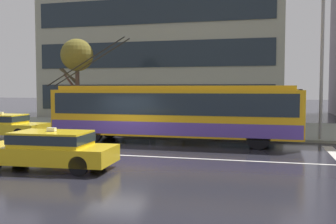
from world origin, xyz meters
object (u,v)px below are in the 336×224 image
object	(u,v)px
taxi_queued_behind_bus	(3,124)
pedestrian_walking_past	(183,106)
bus_shelter	(186,98)
street_tree_bare	(77,57)
pedestrian_at_shelter	(260,107)
street_lamp	(322,55)
trolleybus	(174,111)
pedestrian_approaching_curb	(123,105)
taxi_oncoming_near	(49,148)

from	to	relation	value
taxi_queued_behind_bus	pedestrian_walking_past	xyz separation A→B (m)	(9.44, 3.35, 1.00)
bus_shelter	street_tree_bare	bearing A→B (deg)	172.35
pedestrian_at_shelter	street_lamp	world-z (taller)	street_lamp
trolleybus	taxi_queued_behind_bus	distance (m)	9.68
pedestrian_walking_past	pedestrian_at_shelter	bearing A→B (deg)	4.32
street_tree_bare	bus_shelter	bearing A→B (deg)	-7.65
trolleybus	bus_shelter	world-z (taller)	trolleybus
trolleybus	pedestrian_approaching_curb	xyz separation A→B (m)	(-4.11, 3.70, 0.12)
pedestrian_at_shelter	street_lamp	xyz separation A→B (m)	(2.99, -1.31, 2.65)
pedestrian_at_shelter	street_tree_bare	xyz separation A→B (m)	(-11.36, 0.59, 3.03)
street_lamp	bus_shelter	bearing A→B (deg)	172.59
trolleybus	pedestrian_walking_past	world-z (taller)	trolleybus
bus_shelter	street_lamp	size ratio (longest dim) A/B	0.57
trolleybus	taxi_queued_behind_bus	xyz separation A→B (m)	(-9.64, -0.24, -0.85)
taxi_queued_behind_bus	pedestrian_walking_past	distance (m)	10.07
pedestrian_at_shelter	pedestrian_approaching_curb	xyz separation A→B (m)	(-8.17, 0.27, 0.00)
taxi_oncoming_near	pedestrian_at_shelter	bearing A→B (deg)	57.63
bus_shelter	pedestrian_walking_past	size ratio (longest dim) A/B	2.05
pedestrian_approaching_curb	bus_shelter	bearing A→B (deg)	-9.15
pedestrian_approaching_curb	pedestrian_walking_past	distance (m)	3.96
taxi_queued_behind_bus	bus_shelter	bearing A→B (deg)	18.87
street_tree_bare	pedestrian_at_shelter	bearing A→B (deg)	-2.96
pedestrian_approaching_curb	taxi_queued_behind_bus	bearing A→B (deg)	-144.55
taxi_queued_behind_bus	pedestrian_approaching_curb	world-z (taller)	pedestrian_approaching_curb
pedestrian_walking_past	bus_shelter	bearing A→B (deg)	-22.75
trolleybus	street_lamp	xyz separation A→B (m)	(7.05, 2.12, 2.77)
pedestrian_at_shelter	pedestrian_walking_past	xyz separation A→B (m)	(-4.25, -0.32, 0.03)
pedestrian_at_shelter	street_tree_bare	size ratio (longest dim) A/B	0.34
pedestrian_approaching_curb	street_tree_bare	size ratio (longest dim) A/B	0.34
taxi_queued_behind_bus	trolleybus	bearing A→B (deg)	1.40
taxi_oncoming_near	bus_shelter	distance (m)	10.55
bus_shelter	pedestrian_walking_past	bearing A→B (deg)	157.25
trolleybus	street_tree_bare	xyz separation A→B (m)	(-7.30, 4.02, 3.15)
pedestrian_approaching_curb	street_lamp	world-z (taller)	street_lamp
pedestrian_walking_past	taxi_queued_behind_bus	bearing A→B (deg)	-160.48
pedestrian_approaching_curb	street_lamp	distance (m)	11.58
taxi_queued_behind_bus	bus_shelter	distance (m)	10.24
taxi_oncoming_near	pedestrian_at_shelter	xyz separation A→B (m)	(6.67, 10.52, 0.97)
bus_shelter	pedestrian_at_shelter	size ratio (longest dim) A/B	2.08
taxi_oncoming_near	street_lamp	distance (m)	13.83
pedestrian_approaching_curb	pedestrian_walking_past	bearing A→B (deg)	-8.57
taxi_oncoming_near	pedestrian_approaching_curb	size ratio (longest dim) A/B	2.37
street_tree_bare	pedestrian_walking_past	bearing A→B (deg)	-7.29
street_lamp	pedestrian_approaching_curb	bearing A→B (deg)	171.96
pedestrian_approaching_curb	street_lamp	xyz separation A→B (m)	(11.16, -1.58, 2.65)
taxi_queued_behind_bus	street_tree_bare	world-z (taller)	street_tree_bare
street_lamp	trolleybus	bearing A→B (deg)	-163.24
bus_shelter	taxi_oncoming_near	bearing A→B (deg)	-104.25
trolleybus	taxi_oncoming_near	distance (m)	7.60
taxi_oncoming_near	pedestrian_walking_past	size ratio (longest dim) A/B	2.33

